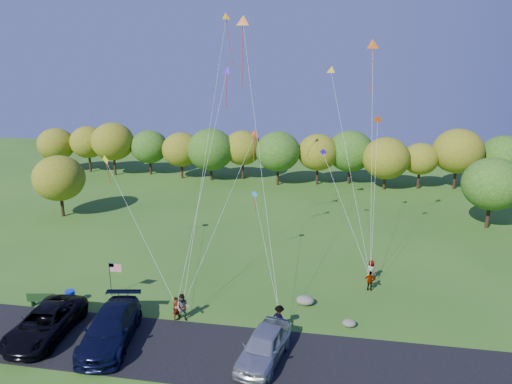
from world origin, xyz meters
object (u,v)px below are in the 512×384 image
minivan_navy (110,328)px  park_bench (42,300)px  trash_barrel (70,297)px  flyer_a (177,309)px  flyer_e (371,270)px  flyer_b (183,308)px  minivan_dark (45,323)px  minivan_silver (264,346)px  flyer_d (370,281)px  flyer_c (279,318)px

minivan_navy → park_bench: (-6.81, 3.23, -0.44)m
park_bench → trash_barrel: size_ratio=1.98×
minivan_navy → flyer_a: 4.46m
flyer_e → minivan_navy: bearing=80.3°
trash_barrel → flyer_b: bearing=-5.3°
minivan_navy → minivan_dark: bearing=170.4°
minivan_silver → flyer_d: size_ratio=3.36×
minivan_dark → flyer_d: bearing=22.5°
flyer_a → flyer_d: size_ratio=1.05×
flyer_b → flyer_d: bearing=24.0°
flyer_b → trash_barrel: 8.68m
flyer_e → minivan_dark: bearing=74.2°
minivan_dark → trash_barrel: 4.16m
minivan_dark → flyer_a: bearing=20.8°
flyer_a → minivan_silver: bearing=-75.0°
flyer_b → trash_barrel: bearing=171.5°
minivan_dark → flyer_e: 23.52m
flyer_b → park_bench: (-10.29, -0.01, -0.37)m
park_bench → flyer_d: bearing=5.7°
minivan_dark → flyer_b: bearing=19.6°
flyer_b → park_bench: size_ratio=0.97×
flyer_c → park_bench: (-16.72, -0.01, -0.26)m
minivan_navy → park_bench: size_ratio=3.40×
flyer_c → flyer_e: 10.34m
trash_barrel → flyer_c: bearing=-3.0°
minivan_dark → flyer_c: minivan_dark is taller
flyer_a → trash_barrel: bearing=127.3°
park_bench → minivan_silver: bearing=-21.8°
trash_barrel → flyer_d: bearing=14.9°
flyer_c → flyer_e: flyer_c is taller
minivan_navy → flyer_d: (16.00, 9.67, -0.24)m
minivan_dark → minivan_navy: 4.35m
park_bench → trash_barrel: park_bench is taller
minivan_dark → flyer_d: size_ratio=4.04×
flyer_c → flyer_b: bearing=28.1°
minivan_navy → minivan_silver: minivan_navy is taller
flyer_c → flyer_e: bearing=-99.2°
flyer_a → park_bench: flyer_a is taller
minivan_navy → flyer_d: 18.70m
flyer_a → flyer_c: flyer_c is taller
flyer_b → flyer_d: (12.51, 6.43, -0.16)m
minivan_navy → park_bench: minivan_navy is taller
flyer_b → flyer_c: size_ratio=1.12×
minivan_navy → flyer_b: bearing=33.0°
flyer_c → park_bench: bearing=28.1°
trash_barrel → minivan_silver: bearing=-15.9°
minivan_navy → flyer_d: bearing=21.3°
minivan_dark → minivan_silver: 13.78m
flyer_a → flyer_b: size_ratio=0.87×
trash_barrel → park_bench: bearing=-153.9°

